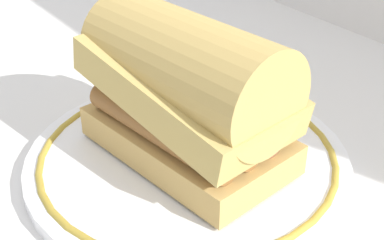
# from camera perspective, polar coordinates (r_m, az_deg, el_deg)

# --- Properties ---
(ground_plane) EXTENTS (1.50, 1.50, 0.00)m
(ground_plane) POSITION_cam_1_polar(r_m,az_deg,el_deg) (0.48, -1.10, -4.33)
(ground_plane) COLOR silver
(plate) EXTENTS (0.27, 0.27, 0.01)m
(plate) POSITION_cam_1_polar(r_m,az_deg,el_deg) (0.47, 0.00, -3.90)
(plate) COLOR white
(plate) RESTS_ON ground_plane
(sausage_sandwich) EXTENTS (0.18, 0.12, 0.12)m
(sausage_sandwich) POSITION_cam_1_polar(r_m,az_deg,el_deg) (0.43, 0.00, 3.26)
(sausage_sandwich) COLOR tan
(sausage_sandwich) RESTS_ON plate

